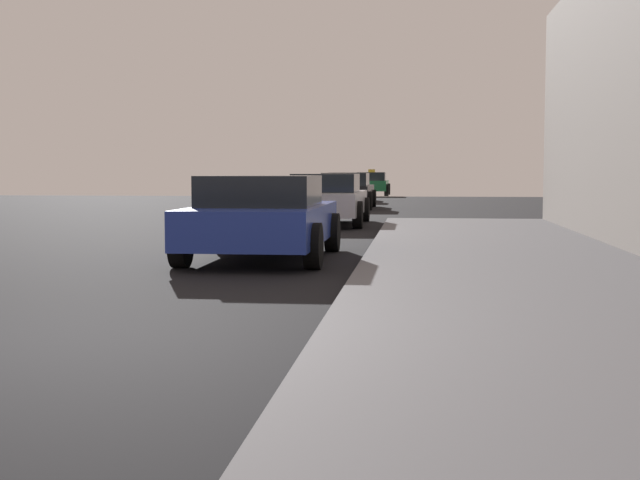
{
  "coord_description": "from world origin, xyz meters",
  "views": [
    {
      "loc": [
        2.75,
        -6.29,
        1.34
      ],
      "look_at": [
        1.83,
        1.97,
        0.69
      ],
      "focal_mm": 49.28,
      "sensor_mm": 36.0,
      "label": 1
    }
  ],
  "objects_px": {
    "car_silver": "(327,199)",
    "car_white": "(348,187)",
    "car_black": "(346,190)",
    "car_green": "(372,184)",
    "car_blue": "(263,217)"
  },
  "relations": [
    {
      "from": "car_black",
      "to": "car_green",
      "type": "height_order",
      "value": "car_green"
    },
    {
      "from": "car_black",
      "to": "car_green",
      "type": "xyz_separation_m",
      "value": [
        0.05,
        16.65,
        -0.0
      ]
    },
    {
      "from": "car_silver",
      "to": "car_black",
      "type": "xyz_separation_m",
      "value": [
        -0.31,
        9.71,
        0.0
      ]
    },
    {
      "from": "car_silver",
      "to": "car_white",
      "type": "relative_size",
      "value": 1.09
    },
    {
      "from": "car_blue",
      "to": "car_white",
      "type": "distance_m",
      "value": 25.95
    },
    {
      "from": "car_green",
      "to": "car_white",
      "type": "bearing_deg",
      "value": -93.73
    },
    {
      "from": "car_white",
      "to": "car_green",
      "type": "height_order",
      "value": "car_green"
    },
    {
      "from": "car_silver",
      "to": "car_green",
      "type": "height_order",
      "value": "car_green"
    },
    {
      "from": "car_white",
      "to": "car_green",
      "type": "distance_m",
      "value": 9.13
    },
    {
      "from": "car_white",
      "to": "car_green",
      "type": "bearing_deg",
      "value": 86.27
    },
    {
      "from": "car_blue",
      "to": "car_black",
      "type": "distance_m",
      "value": 18.41
    },
    {
      "from": "car_black",
      "to": "car_white",
      "type": "bearing_deg",
      "value": 94.1
    },
    {
      "from": "car_blue",
      "to": "car_black",
      "type": "height_order",
      "value": "same"
    },
    {
      "from": "car_green",
      "to": "car_blue",
      "type": "bearing_deg",
      "value": -89.7
    },
    {
      "from": "car_silver",
      "to": "car_black",
      "type": "relative_size",
      "value": 1.02
    }
  ]
}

